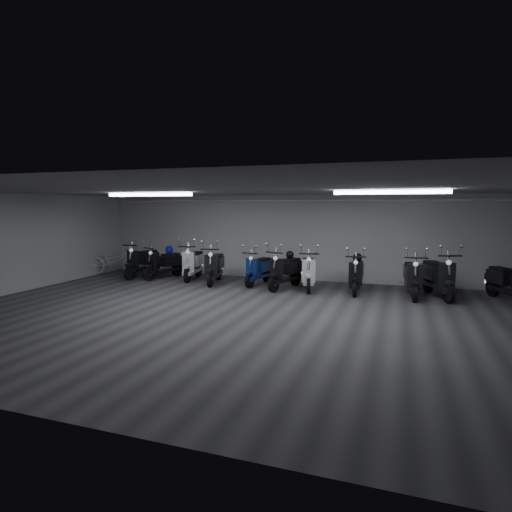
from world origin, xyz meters
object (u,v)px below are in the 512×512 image
(scooter_5, at_px, (285,265))
(scooter_6, at_px, (308,266))
(scooter_3, at_px, (214,261))
(scooter_9, at_px, (439,270))
(scooter_10, at_px, (508,276))
(helmet_0, at_px, (290,255))
(scooter_8, at_px, (413,271))
(helmet_2, at_px, (169,250))
(scooter_1, at_px, (164,259))
(scooter_2, at_px, (193,258))
(scooter_0, at_px, (142,257))
(bicycle, at_px, (113,257))
(scooter_7, at_px, (357,269))
(helmet_1, at_px, (357,258))
(scooter_4, at_px, (259,264))

(scooter_5, xyz_separation_m, scooter_6, (0.66, 0.12, -0.01))
(scooter_3, bearing_deg, scooter_9, -11.78)
(scooter_9, bearing_deg, scooter_10, -16.32)
(helmet_0, bearing_deg, scooter_10, -0.10)
(scooter_6, distance_m, scooter_8, 2.87)
(helmet_2, bearing_deg, scooter_1, -111.74)
(scooter_2, distance_m, scooter_9, 7.50)
(scooter_0, xyz_separation_m, scooter_1, (0.82, 0.02, -0.05))
(scooter_1, height_order, bicycle, scooter_1)
(scooter_2, relative_size, helmet_0, 8.09)
(scooter_2, xyz_separation_m, scooter_3, (0.98, -0.42, -0.01))
(bicycle, relative_size, helmet_2, 7.10)
(scooter_7, bearing_deg, helmet_1, 90.00)
(scooter_2, xyz_separation_m, scooter_9, (7.50, -0.33, 0.03))
(scooter_6, distance_m, helmet_0, 0.67)
(scooter_1, distance_m, helmet_0, 4.44)
(scooter_1, relative_size, helmet_2, 6.61)
(scooter_3, relative_size, helmet_0, 8.02)
(helmet_1, bearing_deg, scooter_10, -2.37)
(helmet_2, bearing_deg, scooter_3, -15.05)
(scooter_4, relative_size, scooter_5, 0.92)
(scooter_8, height_order, helmet_0, scooter_8)
(scooter_4, height_order, scooter_10, scooter_10)
(scooter_1, distance_m, scooter_3, 2.04)
(scooter_5, xyz_separation_m, helmet_0, (0.07, 0.25, 0.29))
(bicycle, relative_size, scooter_10, 1.06)
(scooter_0, height_order, scooter_2, scooter_2)
(scooter_3, distance_m, helmet_1, 4.39)
(scooter_6, height_order, helmet_2, scooter_6)
(scooter_4, bearing_deg, helmet_1, 10.07)
(scooter_0, bearing_deg, scooter_10, 3.54)
(scooter_1, distance_m, scooter_7, 6.40)
(scooter_1, height_order, scooter_7, scooter_7)
(scooter_9, distance_m, helmet_0, 4.11)
(bicycle, height_order, helmet_1, bicycle)
(scooter_2, distance_m, scooter_5, 3.36)
(scooter_9, bearing_deg, bicycle, 160.19)
(scooter_3, xyz_separation_m, scooter_9, (6.51, 0.09, 0.03))
(scooter_4, distance_m, scooter_10, 6.77)
(scooter_8, bearing_deg, scooter_0, 172.91)
(scooter_5, bearing_deg, helmet_0, 90.00)
(scooter_3, xyz_separation_m, scooter_4, (1.39, 0.25, -0.07))
(scooter_3, xyz_separation_m, scooter_5, (2.34, -0.10, -0.01))
(scooter_7, height_order, scooter_9, scooter_9)
(scooter_0, bearing_deg, helmet_2, 19.52)
(scooter_0, xyz_separation_m, scooter_2, (1.86, 0.15, 0.00))
(helmet_1, bearing_deg, scooter_2, 178.69)
(scooter_9, bearing_deg, helmet_0, 160.83)
(scooter_2, relative_size, scooter_10, 1.06)
(scooter_4, xyz_separation_m, scooter_5, (0.95, -0.35, 0.06))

